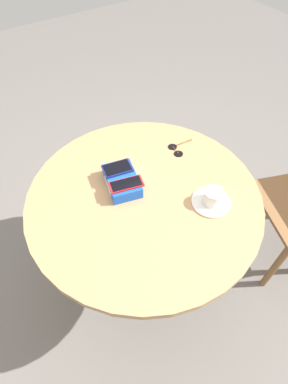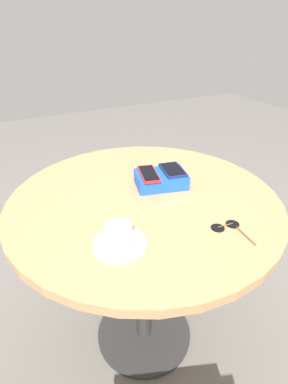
% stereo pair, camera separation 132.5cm
% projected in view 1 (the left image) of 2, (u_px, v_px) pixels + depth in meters
% --- Properties ---
extents(ground_plane, '(8.00, 8.00, 0.00)m').
position_uv_depth(ground_plane, '(144.00, 275.00, 1.84)').
color(ground_plane, slate).
extents(round_table, '(0.97, 0.97, 0.78)m').
position_uv_depth(round_table, '(144.00, 214.00, 1.34)').
color(round_table, '#2D2D2D').
rests_on(round_table, ground_plane).
extents(phone_box, '(0.21, 0.17, 0.05)m').
position_uv_depth(phone_box, '(122.00, 181.00, 1.24)').
color(phone_box, blue).
rests_on(phone_box, round_table).
extents(phone_navy, '(0.10, 0.13, 0.01)m').
position_uv_depth(phone_navy, '(117.00, 168.00, 1.25)').
color(phone_navy, navy).
rests_on(phone_navy, phone_box).
extents(phone_red, '(0.09, 0.15, 0.01)m').
position_uv_depth(phone_red, '(126.00, 184.00, 1.19)').
color(phone_red, red).
rests_on(phone_red, phone_box).
extents(saucer, '(0.16, 0.16, 0.01)m').
position_uv_depth(saucer, '(211.00, 202.00, 1.20)').
color(saucer, silver).
rests_on(saucer, round_table).
extents(coffee_cup, '(0.07, 0.10, 0.06)m').
position_uv_depth(coffee_cup, '(213.00, 196.00, 1.18)').
color(coffee_cup, silver).
rests_on(coffee_cup, saucer).
extents(sunglasses, '(0.10, 0.14, 0.01)m').
position_uv_depth(sunglasses, '(176.00, 149.00, 1.40)').
color(sunglasses, black).
rests_on(sunglasses, round_table).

